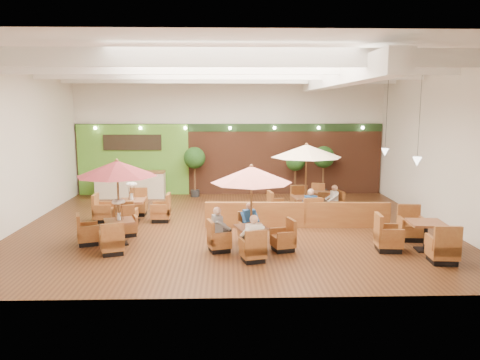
{
  "coord_description": "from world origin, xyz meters",
  "views": [
    {
      "loc": [
        -0.15,
        -15.36,
        4.0
      ],
      "look_at": [
        0.3,
        0.5,
        1.5
      ],
      "focal_mm": 35.0,
      "sensor_mm": 36.0,
      "label": 1
    }
  ],
  "objects_px": {
    "topiary_1": "(296,163)",
    "diner_2": "(219,225)",
    "table_2": "(306,168)",
    "table_5": "(321,201)",
    "table_1": "(251,192)",
    "topiary_2": "(324,159)",
    "service_counter": "(131,185)",
    "table_0": "(116,184)",
    "diner_0": "(253,233)",
    "diner_3": "(310,203)",
    "booth_divider": "(297,215)",
    "diner_1": "(250,218)",
    "topiary_0": "(195,160)",
    "table_4": "(415,237)",
    "table_3": "(132,210)",
    "diner_4": "(333,198)"
  },
  "relations": [
    {
      "from": "service_counter",
      "to": "table_4",
      "type": "bearing_deg",
      "value": -39.95
    },
    {
      "from": "diner_1",
      "to": "table_3",
      "type": "bearing_deg",
      "value": -49.12
    },
    {
      "from": "diner_1",
      "to": "diner_2",
      "type": "height_order",
      "value": "diner_2"
    },
    {
      "from": "service_counter",
      "to": "diner_2",
      "type": "height_order",
      "value": "diner_2"
    },
    {
      "from": "diner_0",
      "to": "table_3",
      "type": "bearing_deg",
      "value": 110.41
    },
    {
      "from": "diner_0",
      "to": "table_0",
      "type": "bearing_deg",
      "value": 135.03
    },
    {
      "from": "topiary_0",
      "to": "booth_divider",
      "type": "bearing_deg",
      "value": -55.58
    },
    {
      "from": "topiary_0",
      "to": "table_5",
      "type": "bearing_deg",
      "value": -27.2
    },
    {
      "from": "booth_divider",
      "to": "diner_2",
      "type": "relative_size",
      "value": 7.62
    },
    {
      "from": "diner_0",
      "to": "table_1",
      "type": "bearing_deg",
      "value": 67.96
    },
    {
      "from": "topiary_2",
      "to": "table_0",
      "type": "bearing_deg",
      "value": -135.86
    },
    {
      "from": "diner_0",
      "to": "diner_3",
      "type": "distance_m",
      "value": 4.27
    },
    {
      "from": "table_1",
      "to": "table_4",
      "type": "bearing_deg",
      "value": -16.86
    },
    {
      "from": "diner_3",
      "to": "diner_4",
      "type": "height_order",
      "value": "diner_3"
    },
    {
      "from": "table_1",
      "to": "topiary_2",
      "type": "xyz_separation_m",
      "value": [
        3.66,
        8.05,
        -0.0
      ]
    },
    {
      "from": "table_0",
      "to": "topiary_2",
      "type": "relative_size",
      "value": 1.16
    },
    {
      "from": "table_5",
      "to": "diner_4",
      "type": "relative_size",
      "value": 3.14
    },
    {
      "from": "table_4",
      "to": "topiary_1",
      "type": "distance_m",
      "value": 8.51
    },
    {
      "from": "diner_3",
      "to": "topiary_2",
      "type": "bearing_deg",
      "value": 69.68
    },
    {
      "from": "table_2",
      "to": "table_4",
      "type": "xyz_separation_m",
      "value": [
        2.43,
        -3.9,
        -1.46
      ]
    },
    {
      "from": "table_1",
      "to": "table_2",
      "type": "bearing_deg",
      "value": 44.95
    },
    {
      "from": "service_counter",
      "to": "topiary_0",
      "type": "height_order",
      "value": "topiary_0"
    },
    {
      "from": "table_5",
      "to": "diner_0",
      "type": "height_order",
      "value": "diner_0"
    },
    {
      "from": "table_2",
      "to": "diner_1",
      "type": "height_order",
      "value": "table_2"
    },
    {
      "from": "topiary_1",
      "to": "diner_4",
      "type": "distance_m",
      "value": 4.38
    },
    {
      "from": "table_0",
      "to": "table_2",
      "type": "bearing_deg",
      "value": 8.05
    },
    {
      "from": "booth_divider",
      "to": "diner_2",
      "type": "bearing_deg",
      "value": -133.14
    },
    {
      "from": "table_0",
      "to": "table_1",
      "type": "distance_m",
      "value": 3.94
    },
    {
      "from": "booth_divider",
      "to": "table_0",
      "type": "relative_size",
      "value": 2.36
    },
    {
      "from": "diner_2",
      "to": "diner_3",
      "type": "distance_m",
      "value": 4.13
    },
    {
      "from": "table_3",
      "to": "topiary_2",
      "type": "height_order",
      "value": "topiary_2"
    },
    {
      "from": "diner_4",
      "to": "booth_divider",
      "type": "bearing_deg",
      "value": 130.37
    },
    {
      "from": "table_4",
      "to": "table_3",
      "type": "bearing_deg",
      "value": 161.83
    },
    {
      "from": "table_2",
      "to": "topiary_2",
      "type": "height_order",
      "value": "table_2"
    },
    {
      "from": "table_0",
      "to": "table_5",
      "type": "relative_size",
      "value": 1.09
    },
    {
      "from": "table_2",
      "to": "table_5",
      "type": "xyz_separation_m",
      "value": [
        0.91,
        1.6,
        -1.53
      ]
    },
    {
      "from": "table_2",
      "to": "topiary_1",
      "type": "relative_size",
      "value": 1.36
    },
    {
      "from": "booth_divider",
      "to": "table_2",
      "type": "xyz_separation_m",
      "value": [
        0.47,
        1.26,
        1.42
      ]
    },
    {
      "from": "table_3",
      "to": "topiary_0",
      "type": "relative_size",
      "value": 1.18
    },
    {
      "from": "booth_divider",
      "to": "table_3",
      "type": "relative_size",
      "value": 2.33
    },
    {
      "from": "table_2",
      "to": "diner_3",
      "type": "bearing_deg",
      "value": -98.87
    },
    {
      "from": "diner_1",
      "to": "topiary_1",
      "type": "bearing_deg",
      "value": -124.8
    },
    {
      "from": "table_5",
      "to": "diner_0",
      "type": "relative_size",
      "value": 3.01
    },
    {
      "from": "table_5",
      "to": "diner_4",
      "type": "xyz_separation_m",
      "value": [
        0.09,
        -1.6,
        0.42
      ]
    },
    {
      "from": "service_counter",
      "to": "booth_divider",
      "type": "height_order",
      "value": "service_counter"
    },
    {
      "from": "booth_divider",
      "to": "topiary_2",
      "type": "relative_size",
      "value": 2.73
    },
    {
      "from": "booth_divider",
      "to": "diner_1",
      "type": "distance_m",
      "value": 2.37
    },
    {
      "from": "service_counter",
      "to": "diner_0",
      "type": "bearing_deg",
      "value": -60.64
    },
    {
      "from": "diner_1",
      "to": "diner_4",
      "type": "xyz_separation_m",
      "value": [
        3.15,
        2.91,
        0.01
      ]
    },
    {
      "from": "topiary_1",
      "to": "diner_2",
      "type": "bearing_deg",
      "value": -112.25
    }
  ]
}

